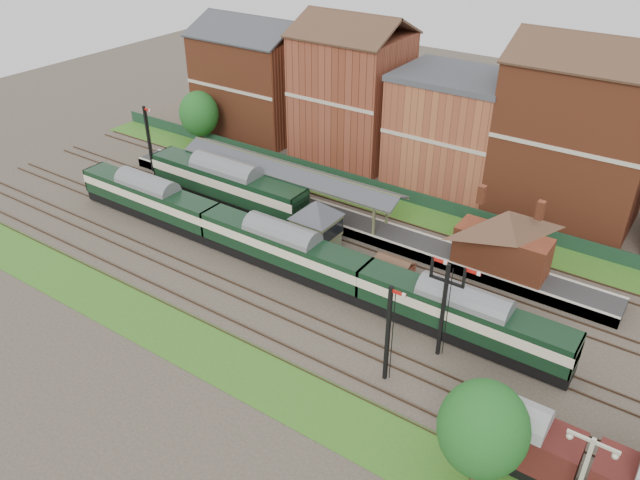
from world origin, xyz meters
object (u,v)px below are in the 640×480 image
Objects in this scene: dmu_train at (282,248)px; goods_van_a at (525,441)px; signal_box at (316,228)px; semaphore_bracket at (444,304)px; platform_railcar at (227,184)px.

goods_van_a is (24.91, -9.00, -0.16)m from dmu_train.
signal_box is at bearing 152.45° from goods_van_a.
goods_van_a is (8.44, -6.50, -2.48)m from semaphore_bracket.
platform_railcar is (-28.71, 9.00, -2.06)m from semaphore_bracket.
dmu_train is 8.19× the size of goods_van_a.
semaphore_bracket is 0.43× the size of platform_railcar.
dmu_train is 2.66× the size of platform_railcar.
semaphore_bracket is at bearing -8.63° from dmu_train.
platform_railcar is (-13.67, 3.25, -0.62)m from signal_box.
semaphore_bracket is 0.16× the size of dmu_train.
platform_railcar is at bearing 166.63° from signal_box.
platform_railcar is at bearing 152.04° from dmu_train.
platform_railcar is (-12.25, 6.50, 0.27)m from dmu_train.
platform_railcar is at bearing 157.35° from goods_van_a.
semaphore_bracket reaches higher than signal_box.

